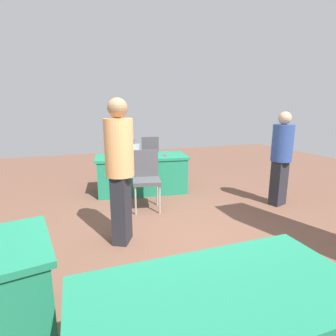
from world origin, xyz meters
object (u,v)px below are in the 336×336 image
chair_tucked_right (124,158)px  person_attendee_standing (120,165)px  table_foreground (142,174)px  scissors_red (165,155)px  yarn_ball (116,154)px  person_presenter (281,155)px  chair_aisle (150,152)px  chair_near_front (146,176)px  laptop_silver (133,153)px

chair_tucked_right → person_attendee_standing: 2.87m
table_foreground → chair_tucked_right: bearing=-77.7°
person_attendee_standing → scissors_red: (-1.21, -1.75, -0.26)m
yarn_ball → person_presenter: bearing=149.3°
chair_aisle → person_attendee_standing: 3.58m
person_presenter → person_attendee_standing: person_attendee_standing is taller
person_presenter → scissors_red: 2.11m
table_foreground → scissors_red: size_ratio=10.35×
person_attendee_standing → scissors_red: bearing=-5.5°
chair_tucked_right → yarn_ball: chair_tucked_right is taller
chair_near_front → scissors_red: bearing=-116.0°
chair_near_front → chair_tucked_right: (0.02, -1.79, -0.01)m
chair_tucked_right → person_attendee_standing: person_attendee_standing is taller
scissors_red → person_attendee_standing: bearing=-30.5°
chair_near_front → person_attendee_standing: (0.61, 0.99, 0.43)m
table_foreground → person_presenter: (-2.02, 1.55, 0.52)m
person_attendee_standing → yarn_ball: person_attendee_standing is taller
chair_aisle → scissors_red: bearing=-83.8°
chair_tucked_right → yarn_ball: size_ratio=7.63×
table_foreground → person_attendee_standing: bearing=67.9°
table_foreground → chair_near_front: chair_near_front is taller
table_foreground → chair_tucked_right: size_ratio=1.94×
chair_aisle → chair_near_front: bearing=-96.6°
scissors_red → table_foreground: bearing=-107.0°
chair_aisle → person_attendee_standing: person_attendee_standing is taller
person_presenter → person_attendee_standing: (2.80, 0.36, 0.11)m
chair_aisle → scissors_red: (0.15, 1.53, 0.19)m
person_presenter → yarn_ball: bearing=132.2°
chair_tucked_right → laptop_silver: 0.74m
person_presenter → chair_tucked_right: bearing=115.3°
chair_near_front → yarn_ball: 0.96m
chair_tucked_right → person_attendee_standing: (0.59, 2.78, 0.44)m
chair_near_front → laptop_silver: 1.11m
person_presenter → laptop_silver: person_presenter is taller
chair_tucked_right → scissors_red: bearing=-88.9°
table_foreground → person_presenter: person_presenter is taller
table_foreground → laptop_silver: bearing=-52.3°
scissors_red → chair_aisle: bearing=178.7°
chair_tucked_right → laptop_silver: (-0.06, 0.70, 0.22)m
laptop_silver → yarn_ball: (0.39, 0.21, 0.02)m
chair_tucked_right → scissors_red: size_ratio=5.33×
yarn_ball → scissors_red: (-0.94, 0.11, -0.06)m
chair_near_front → chair_aisle: bearing=-95.6°
chair_near_front → person_presenter: bearing=176.7°
chair_tucked_right → person_attendee_standing: bearing=-132.1°
chair_tucked_right → scissors_red: (-0.62, 1.03, 0.19)m
chair_near_front → chair_aisle: (-0.76, -2.29, -0.02)m
chair_tucked_right → chair_aisle: chair_tucked_right is taller
person_presenter → laptop_silver: 2.74m
person_attendee_standing → laptop_silver: size_ratio=5.37×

